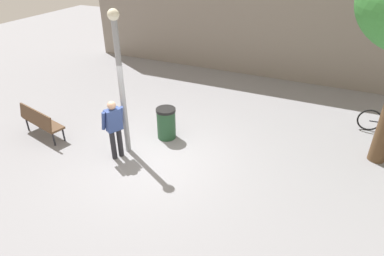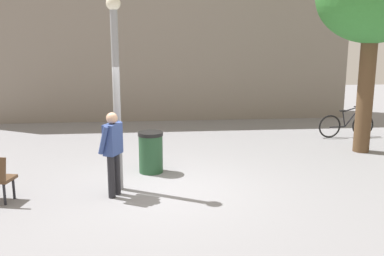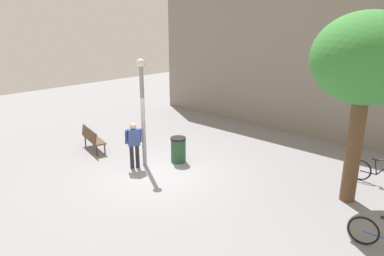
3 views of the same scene
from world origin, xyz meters
name	(u,v)px [view 3 (image 3 of 3)]	position (x,y,z in m)	size (l,w,h in m)	color
ground_plane	(160,173)	(0.00, 0.00, 0.00)	(36.00, 36.00, 0.00)	gray
building_facade	(286,54)	(0.00, 8.29, 3.50)	(14.28, 2.00, 6.99)	gray
lamppost	(143,106)	(-0.89, 0.08, 2.22)	(0.28, 0.28, 3.83)	gray
person_by_lamppost	(134,142)	(-0.96, -0.31, 0.97)	(0.47, 0.63, 1.67)	#232328
park_bench	(92,137)	(-3.64, -0.35, 0.55)	(1.67, 0.83, 0.92)	#513823
plaza_tree	(366,61)	(5.46, 2.45, 4.03)	(2.87, 2.87, 5.32)	brown
bicycle_black	(379,174)	(5.80, 4.13, 0.38)	(1.81, 0.17, 0.97)	black
trash_bin	(178,150)	(-0.24, 1.15, 0.48)	(0.57, 0.57, 0.95)	#234C2D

